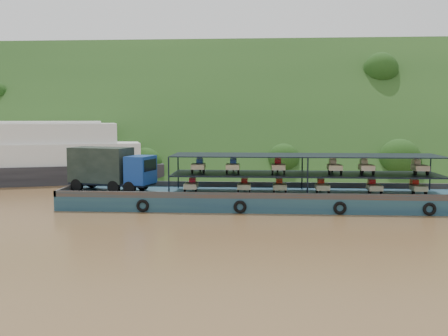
{
  "coord_description": "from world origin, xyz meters",
  "views": [
    {
      "loc": [
        0.95,
        -41.84,
        7.79
      ],
      "look_at": [
        -2.0,
        3.0,
        3.2
      ],
      "focal_mm": 40.0,
      "sensor_mm": 36.0,
      "label": 1
    }
  ],
  "objects": [
    {
      "name": "ground",
      "position": [
        0.0,
        0.0,
        0.0
      ],
      "size": [
        160.0,
        160.0,
        0.0
      ],
      "primitive_type": "plane",
      "color": "brown",
      "rests_on": "ground"
    },
    {
      "name": "hillside",
      "position": [
        0.0,
        36.0,
        0.0
      ],
      "size": [
        140.0,
        39.6,
        39.6
      ],
      "primitive_type": "cube",
      "rotation": [
        0.79,
        0.0,
        0.0
      ],
      "color": "#193714",
      "rests_on": "ground"
    },
    {
      "name": "cargo_barge",
      "position": [
        -0.21,
        1.57,
        1.28
      ],
      "size": [
        35.11,
        7.18,
        5.09
      ],
      "color": "#16324D",
      "rests_on": "ground"
    },
    {
      "name": "passenger_ferry",
      "position": [
        -28.64,
        15.53,
        3.16
      ],
      "size": [
        37.09,
        19.94,
        7.31
      ],
      "rotation": [
        0.0,
        0.0,
        0.32
      ],
      "color": "black",
      "rests_on": "ground"
    }
  ]
}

